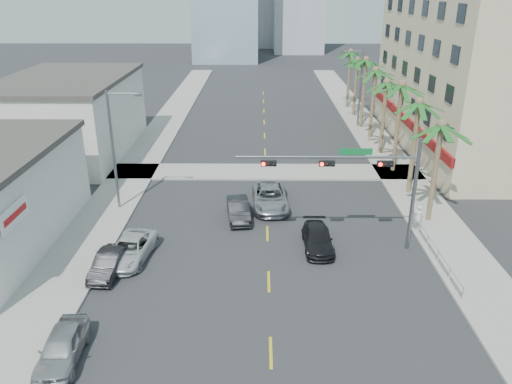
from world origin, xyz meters
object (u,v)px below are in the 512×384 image
(traffic_signal_mast, at_px, (364,175))
(car_lane_right, at_px, (318,239))
(car_parked_mid, at_px, (109,263))
(car_lane_center, at_px, (270,197))
(car_parked_far, at_px, (130,249))
(car_lane_left, at_px, (238,210))
(pedestrian, at_px, (418,218))
(car_parked_near, at_px, (62,347))

(traffic_signal_mast, xyz_separation_m, car_lane_right, (-2.58, 0.06, -4.42))
(car_parked_mid, height_order, car_lane_center, car_lane_center)
(car_parked_far, xyz_separation_m, car_lane_center, (8.78, 7.96, 0.10))
(car_lane_left, distance_m, pedestrian, 12.55)
(car_parked_mid, relative_size, car_lane_left, 0.92)
(car_parked_far, relative_size, car_lane_right, 1.11)
(car_lane_left, xyz_separation_m, car_lane_center, (2.34, 2.06, 0.08))
(car_lane_left, bearing_deg, car_lane_center, 34.29)
(car_parked_near, relative_size, pedestrian, 2.31)
(car_lane_right, bearing_deg, car_parked_far, -173.36)
(car_parked_far, distance_m, pedestrian, 19.22)
(car_parked_mid, relative_size, car_parked_far, 0.80)
(car_parked_far, distance_m, car_lane_right, 11.82)
(car_parked_near, distance_m, car_lane_center, 19.56)
(car_parked_mid, distance_m, car_lane_right, 12.99)
(car_parked_far, bearing_deg, car_parked_near, -87.94)
(car_parked_near, relative_size, car_parked_far, 0.86)
(car_parked_far, bearing_deg, car_lane_center, 49.82)
(car_parked_mid, height_order, car_lane_right, car_parked_mid)
(car_lane_left, distance_m, car_lane_center, 3.12)
(car_parked_near, bearing_deg, car_parked_mid, 86.73)
(traffic_signal_mast, height_order, car_lane_right, traffic_signal_mast)
(pedestrian, bearing_deg, car_lane_center, -18.76)
(car_parked_near, bearing_deg, car_lane_right, 36.73)
(car_lane_center, xyz_separation_m, pedestrian, (10.04, -4.08, 0.28))
(car_lane_center, bearing_deg, car_parked_far, -139.92)
(car_parked_far, xyz_separation_m, car_lane_right, (11.72, 1.53, -0.04))
(car_lane_center, bearing_deg, car_parked_near, -121.73)
(car_lane_center, relative_size, car_lane_right, 1.28)
(car_parked_far, distance_m, car_lane_center, 11.85)
(traffic_signal_mast, bearing_deg, car_parked_far, -174.12)
(car_lane_left, height_order, car_lane_center, car_lane_center)
(car_parked_far, xyz_separation_m, pedestrian, (18.82, 3.89, 0.38))
(car_parked_near, xyz_separation_m, car_parked_far, (0.88, 9.04, -0.04))
(car_lane_right, bearing_deg, pedestrian, 17.61)
(car_parked_far, height_order, car_lane_right, car_parked_far)
(car_parked_mid, distance_m, car_lane_center, 13.61)
(car_lane_center, bearing_deg, car_parked_mid, -137.33)
(car_lane_left, height_order, pedestrian, pedestrian)
(traffic_signal_mast, distance_m, car_parked_mid, 16.11)
(car_parked_mid, xyz_separation_m, car_lane_right, (12.60, 3.16, -0.01))
(car_lane_center, bearing_deg, car_lane_left, -140.73)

